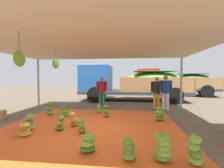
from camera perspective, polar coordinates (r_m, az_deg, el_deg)
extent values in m
plane|color=brown|center=(8.15, -2.47, -8.87)|extent=(40.00, 40.00, 0.00)
cube|color=#E05B23|center=(5.29, -7.73, -14.97)|extent=(5.59, 5.22, 0.01)
cylinder|color=#9EA0A5|center=(9.63, -25.12, 0.41)|extent=(0.10, 0.10, 2.60)
cylinder|color=#9EA0A5|center=(8.59, 23.78, 0.24)|extent=(0.10, 0.10, 2.60)
cube|color=beige|center=(5.16, -7.88, 14.05)|extent=(8.00, 7.00, 0.06)
cylinder|color=#4C422D|center=(4.06, -30.62, 13.65)|extent=(0.01, 0.01, 0.41)
ellipsoid|color=#60932D|center=(4.00, -30.51, 7.97)|extent=(0.24, 0.24, 0.36)
cylinder|color=#4C422D|center=(5.96, -19.72, 10.50)|extent=(0.01, 0.01, 0.32)
ellipsoid|color=#6B9E38|center=(5.92, -19.67, 7.05)|extent=(0.24, 0.24, 0.36)
ellipsoid|color=#518428|center=(6.10, 16.84, -11.82)|extent=(0.32, 0.32, 0.17)
ellipsoid|color=#518428|center=(6.07, 16.84, -10.73)|extent=(0.42, 0.42, 0.17)
ellipsoid|color=#75A83D|center=(6.04, 16.73, -9.62)|extent=(0.36, 0.36, 0.17)
ellipsoid|color=#75A83D|center=(6.02, 16.89, -8.50)|extent=(0.29, 0.29, 0.17)
cylinder|color=olive|center=(6.01, 16.64, -7.94)|extent=(0.04, 0.04, 0.12)
ellipsoid|color=#6B9E38|center=(5.45, -28.15, -13.85)|extent=(0.44, 0.44, 0.14)
ellipsoid|color=#477523|center=(5.41, -28.07, -12.14)|extent=(0.33, 0.33, 0.14)
ellipsoid|color=#6B9E38|center=(5.35, -27.64, -10.45)|extent=(0.33, 0.33, 0.14)
cylinder|color=olive|center=(5.33, -28.03, -9.84)|extent=(0.04, 0.04, 0.12)
ellipsoid|color=#518428|center=(3.39, 17.71, -23.61)|extent=(0.42, 0.42, 0.17)
ellipsoid|color=#6B9E38|center=(3.33, 18.05, -22.33)|extent=(0.41, 0.41, 0.17)
ellipsoid|color=#60932D|center=(3.30, 18.12, -20.84)|extent=(0.41, 0.41, 0.17)
ellipsoid|color=#6B9E38|center=(3.29, 18.00, -19.14)|extent=(0.34, 0.34, 0.17)
ellipsoid|color=#60932D|center=(3.22, 17.35, -17.82)|extent=(0.31, 0.31, 0.17)
cylinder|color=olive|center=(3.21, 17.71, -16.73)|extent=(0.04, 0.04, 0.12)
ellipsoid|color=#6B9E38|center=(7.26, -21.55, -9.61)|extent=(0.40, 0.40, 0.18)
ellipsoid|color=#60932D|center=(7.23, -21.84, -8.24)|extent=(0.28, 0.28, 0.18)
ellipsoid|color=#518428|center=(7.19, -21.48, -6.85)|extent=(0.32, 0.32, 0.18)
cylinder|color=olive|center=(7.17, -21.73, -6.40)|extent=(0.04, 0.04, 0.12)
ellipsoid|color=#60932D|center=(3.30, 6.10, -24.38)|extent=(0.33, 0.33, 0.16)
ellipsoid|color=#477523|center=(3.27, 5.88, -23.00)|extent=(0.34, 0.34, 0.16)
ellipsoid|color=#477523|center=(3.23, 6.32, -21.61)|extent=(0.32, 0.32, 0.16)
ellipsoid|color=#518428|center=(3.22, 5.76, -20.04)|extent=(0.28, 0.28, 0.16)
cylinder|color=olive|center=(3.19, 6.19, -19.14)|extent=(0.04, 0.04, 0.12)
ellipsoid|color=#477523|center=(3.63, -8.81, -21.91)|extent=(0.42, 0.42, 0.15)
ellipsoid|color=#75A83D|center=(3.55, -8.79, -20.45)|extent=(0.41, 0.41, 0.15)
ellipsoid|color=#6B9E38|center=(3.54, -8.38, -18.54)|extent=(0.37, 0.37, 0.15)
cylinder|color=olive|center=(3.51, -8.62, -17.67)|extent=(0.04, 0.04, 0.12)
ellipsoid|color=#6B9E38|center=(3.47, 27.86, -23.24)|extent=(0.36, 0.36, 0.16)
ellipsoid|color=#477523|center=(3.41, 28.00, -21.35)|extent=(0.29, 0.29, 0.16)
ellipsoid|color=#60932D|center=(3.35, 27.26, -19.42)|extent=(0.29, 0.29, 0.16)
ellipsoid|color=#6B9E38|center=(3.32, 27.90, -17.33)|extent=(0.25, 0.25, 0.16)
cylinder|color=olive|center=(3.27, 27.76, -16.47)|extent=(0.04, 0.04, 0.12)
ellipsoid|color=#60932D|center=(4.70, -10.85, -16.04)|extent=(0.25, 0.25, 0.18)
ellipsoid|color=#60932D|center=(4.62, -10.90, -14.71)|extent=(0.29, 0.29, 0.18)
ellipsoid|color=#6B9E38|center=(4.60, -11.22, -13.15)|extent=(0.24, 0.24, 0.18)
cylinder|color=olive|center=(4.58, -10.97, -12.44)|extent=(0.04, 0.04, 0.12)
ellipsoid|color=#6B9E38|center=(7.18, -4.72, -9.77)|extent=(0.34, 0.34, 0.13)
ellipsoid|color=#75A83D|center=(7.17, -4.56, -9.11)|extent=(0.24, 0.24, 0.13)
ellipsoid|color=#60932D|center=(7.15, -4.67, -8.46)|extent=(0.21, 0.21, 0.13)
ellipsoid|color=#75A83D|center=(7.14, -4.78, -7.80)|extent=(0.28, 0.28, 0.13)
cylinder|color=olive|center=(7.15, -4.70, -7.30)|extent=(0.04, 0.04, 0.12)
ellipsoid|color=#518428|center=(5.10, -18.55, -14.83)|extent=(0.28, 0.28, 0.15)
ellipsoid|color=#6B9E38|center=(5.02, -18.24, -13.28)|extent=(0.32, 0.32, 0.15)
ellipsoid|color=#6B9E38|center=(4.99, -18.00, -11.59)|extent=(0.24, 0.24, 0.15)
cylinder|color=olive|center=(4.97, -18.41, -10.94)|extent=(0.04, 0.04, 0.12)
ellipsoid|color=#60932D|center=(6.71, -16.89, -10.72)|extent=(0.36, 0.36, 0.13)
ellipsoid|color=#60932D|center=(6.69, -16.80, -10.04)|extent=(0.39, 0.39, 0.13)
ellipsoid|color=#6B9E38|center=(6.65, -16.78, -9.40)|extent=(0.37, 0.37, 0.13)
ellipsoid|color=#518428|center=(6.66, -16.80, -8.67)|extent=(0.36, 0.36, 0.13)
ellipsoid|color=#477523|center=(6.67, -17.02, -7.95)|extent=(0.33, 0.33, 0.13)
cylinder|color=olive|center=(6.63, -17.03, -7.49)|extent=(0.04, 0.04, 0.12)
ellipsoid|color=#996628|center=(5.36, -13.55, -13.94)|extent=(0.26, 0.26, 0.14)
ellipsoid|color=gold|center=(5.29, -13.71, -12.31)|extent=(0.29, 0.29, 0.14)
ellipsoid|color=gold|center=(5.25, -14.27, -10.56)|extent=(0.28, 0.28, 0.14)
cylinder|color=olive|center=(5.25, -13.93, -9.88)|extent=(0.04, 0.04, 0.12)
ellipsoid|color=#518428|center=(6.43, -2.19, -11.16)|extent=(0.35, 0.35, 0.14)
ellipsoid|color=#60932D|center=(6.35, -2.12, -9.76)|extent=(0.25, 0.25, 0.14)
ellipsoid|color=#477523|center=(6.33, -2.28, -8.25)|extent=(0.26, 0.26, 0.14)
cylinder|color=olive|center=(6.34, -2.28, -7.69)|extent=(0.04, 0.04, 0.12)
ellipsoid|color=gold|center=(5.00, -28.94, -15.41)|extent=(0.44, 0.44, 0.13)
ellipsoid|color=gold|center=(5.00, -29.25, -14.53)|extent=(0.40, 0.40, 0.13)
ellipsoid|color=#996628|center=(4.95, -29.53, -13.80)|extent=(0.36, 0.36, 0.13)
ellipsoid|color=gold|center=(4.94, -28.95, -12.92)|extent=(0.35, 0.35, 0.13)
cylinder|color=olive|center=(4.92, -29.28, -12.27)|extent=(0.04, 0.04, 0.12)
cube|color=#2D2D2D|center=(10.96, 7.76, -2.87)|extent=(7.19, 2.47, 0.20)
cube|color=#1E4C93|center=(11.17, -5.61, 2.12)|extent=(2.01, 2.26, 1.70)
cube|color=#232D38|center=(11.43, -10.62, 3.80)|extent=(0.03, 1.96, 0.75)
cube|color=olive|center=(9.86, 15.87, -0.29)|extent=(4.45, 0.09, 0.90)
cube|color=olive|center=(12.21, 14.08, 0.19)|extent=(4.45, 0.09, 0.90)
cube|color=olive|center=(11.56, 25.67, -0.07)|extent=(0.08, 2.46, 0.90)
ellipsoid|color=#6B9E38|center=(11.03, 14.89, 0.97)|extent=(3.92, 2.07, 1.28)
cube|color=#237533|center=(11.04, 14.92, 4.40)|extent=(2.68, 1.87, 0.04)
cylinder|color=black|center=(10.09, -6.15, -3.87)|extent=(1.00, 0.28, 1.00)
cylinder|color=black|center=(12.29, -3.82, -2.77)|extent=(1.00, 0.28, 1.00)
cylinder|color=black|center=(10.20, 21.78, -3.95)|extent=(1.00, 0.28, 1.00)
cylinder|color=black|center=(12.38, 19.04, -2.85)|extent=(1.00, 0.28, 1.00)
cube|color=#2D2D2D|center=(15.41, 22.18, -1.55)|extent=(7.04, 3.87, 0.20)
cube|color=red|center=(15.53, 13.30, 2.09)|extent=(2.34, 2.46, 1.70)
cube|color=#232D38|center=(15.70, 9.88, 3.36)|extent=(0.48, 1.73, 0.75)
cube|color=olive|center=(14.39, 27.33, 0.31)|extent=(4.03, 1.14, 0.90)
cube|color=olive|center=(16.53, 26.56, 0.53)|extent=(4.03, 1.14, 0.90)
cube|color=olive|center=(15.78, 34.29, 0.32)|extent=(0.65, 2.17, 0.90)
ellipsoid|color=#60932D|center=(15.45, 26.93, 0.99)|extent=(4.01, 2.74, 1.20)
cube|color=#19569E|center=(15.46, 26.97, 3.30)|extent=(2.84, 2.27, 0.04)
cylinder|color=black|center=(14.55, 13.22, -2.05)|extent=(1.04, 0.53, 1.00)
cylinder|color=black|center=(16.56, 14.22, -1.55)|extent=(1.04, 0.53, 1.00)
cylinder|color=black|center=(14.62, 31.18, -2.29)|extent=(1.04, 0.53, 1.00)
cylinder|color=black|center=(16.62, 29.99, -1.76)|extent=(1.04, 0.53, 1.00)
cylinder|color=orange|center=(8.36, 15.25, -5.91)|extent=(0.15, 0.15, 0.79)
cylinder|color=orange|center=(8.39, 16.47, -5.89)|extent=(0.15, 0.15, 0.79)
cylinder|color=#26262D|center=(8.30, 15.91, -1.14)|extent=(0.36, 0.36, 0.60)
cylinder|color=#26262D|center=(8.26, 14.27, -0.91)|extent=(0.12, 0.12, 0.53)
cylinder|color=#26262D|center=(8.34, 17.54, -0.92)|extent=(0.12, 0.12, 0.53)
sphere|color=tan|center=(8.29, 15.94, 1.80)|extent=(0.22, 0.22, 0.22)
cylinder|color=#337A4C|center=(8.70, -4.34, -5.52)|extent=(0.15, 0.15, 0.79)
cylinder|color=#337A4C|center=(8.67, -3.18, -5.55)|extent=(0.15, 0.15, 0.79)
cylinder|color=maroon|center=(8.62, -3.77, -0.97)|extent=(0.36, 0.36, 0.59)
cylinder|color=maroon|center=(8.67, -5.33, -0.75)|extent=(0.12, 0.12, 0.53)
cylinder|color=maroon|center=(8.58, -2.20, -0.77)|extent=(0.12, 0.12, 0.53)
sphere|color=#936B4C|center=(8.61, -3.78, 1.85)|extent=(0.21, 0.21, 0.21)
cylinder|color=silver|center=(8.17, 18.13, -6.02)|extent=(0.15, 0.15, 0.82)
cylinder|color=silver|center=(8.21, 19.41, -6.00)|extent=(0.15, 0.15, 0.82)
cylinder|color=navy|center=(8.12, 18.83, -0.96)|extent=(0.38, 0.38, 0.62)
cylinder|color=navy|center=(8.06, 17.10, -0.71)|extent=(0.12, 0.12, 0.55)
cylinder|color=navy|center=(8.17, 20.54, -0.72)|extent=(0.12, 0.12, 0.55)
sphere|color=#936B4C|center=(8.10, 18.87, 2.18)|extent=(0.22, 0.22, 0.22)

